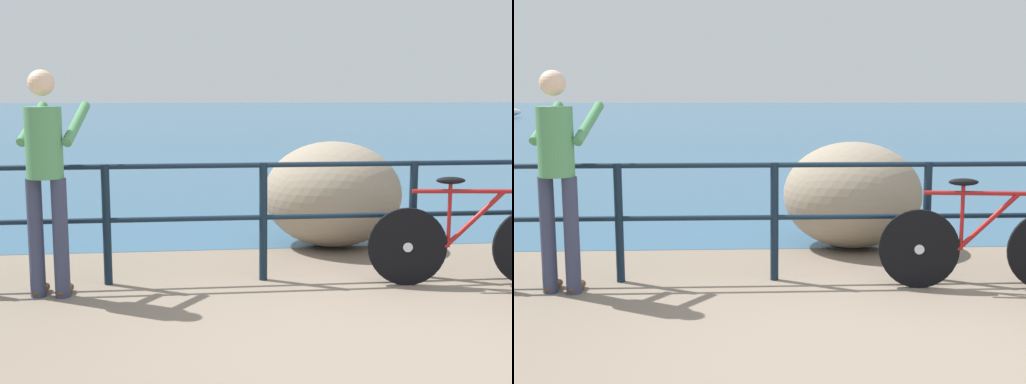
# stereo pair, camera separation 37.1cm
# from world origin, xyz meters

# --- Properties ---
(ground_plane) EXTENTS (120.00, 120.00, 0.10)m
(ground_plane) POSITION_xyz_m (0.00, 20.00, -0.05)
(ground_plane) COLOR #756656
(sea_surface) EXTENTS (120.00, 90.00, 0.01)m
(sea_surface) POSITION_xyz_m (0.00, 47.79, 0.00)
(sea_surface) COLOR #2D5675
(sea_surface) RESTS_ON ground_plane
(promenade_railing) EXTENTS (9.30, 0.07, 1.02)m
(promenade_railing) POSITION_xyz_m (0.00, 1.65, 0.64)
(promenade_railing) COLOR black
(promenade_railing) RESTS_ON ground_plane
(bicycle) EXTENTS (1.69, 0.48, 0.92)m
(bicycle) POSITION_xyz_m (1.19, 1.28, 0.46)
(bicycle) COLOR black
(bicycle) RESTS_ON ground_plane
(person_at_railing) EXTENTS (0.53, 0.67, 1.78)m
(person_at_railing) POSITION_xyz_m (-2.39, 1.37, 0.99)
(person_at_railing) COLOR #333851
(person_at_railing) RESTS_ON ground_plane
(breakwater_boulder_main) EXTENTS (1.44, 1.33, 1.10)m
(breakwater_boulder_main) POSITION_xyz_m (0.22, 2.88, 0.55)
(breakwater_boulder_main) COLOR gray
(breakwater_boulder_main) RESTS_ON ground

